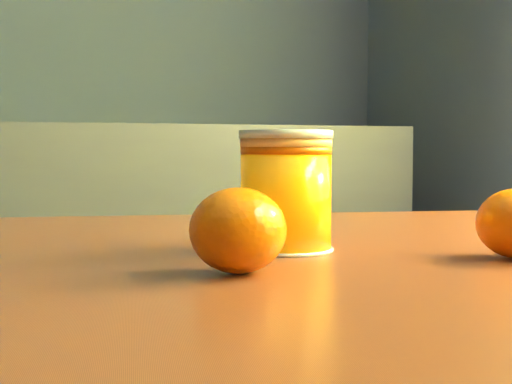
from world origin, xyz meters
name	(u,v)px	position (x,y,z in m)	size (l,w,h in m)	color
table	(326,381)	(1.01, 0.26, 0.67)	(1.10, 0.83, 0.77)	brown
juice_glass	(286,192)	(0.99, 0.28, 0.81)	(0.07, 0.07, 0.09)	orange
orange_front	(238,230)	(0.93, 0.19, 0.79)	(0.06, 0.06, 0.05)	#F15E04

